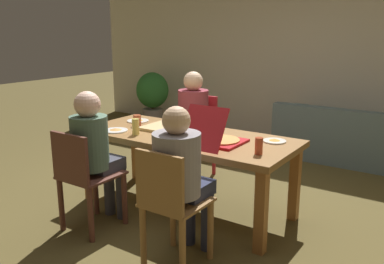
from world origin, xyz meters
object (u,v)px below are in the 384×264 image
Objects in this scene: person_2 at (191,116)px; pizza_box_0 at (217,139)px; couch at (344,139)px; plate_0 at (275,141)px; plate_2 at (138,121)px; chair_1 at (171,206)px; chair_2 at (197,133)px; person_0 at (95,147)px; chair_0 at (85,178)px; drinking_glass_0 at (259,146)px; drinking_glass_1 at (136,127)px; drinking_glass_2 at (137,120)px; pizza_box_1 at (167,127)px; plate_1 at (116,130)px; potted_plant at (153,95)px; person_1 at (181,170)px; dining_table at (186,144)px.

pizza_box_0 is (0.86, -0.86, 0.05)m from person_2.
person_2 reaches higher than couch.
plate_0 is 1.52m from plate_2.
chair_1 is 0.96× the size of chair_2.
chair_2 is (0.00, 1.58, -0.21)m from person_0.
person_0 is 0.70× the size of couch.
chair_0 is 1.47m from drinking_glass_0.
drinking_glass_2 is (-0.22, 0.27, -0.02)m from drinking_glass_1.
chair_0 is 6.57× the size of drinking_glass_0.
person_2 is at bearing 104.27° from pizza_box_1.
plate_1 is 0.24× the size of potted_plant.
pizza_box_0 is at bearing 96.94° from person_1.
plate_0 reaches higher than couch.
chair_2 is at bearing 90.00° from chair_0.
plate_2 is at bearing 106.06° from chair_0.
person_2 reaches higher than drinking_glass_1.
person_0 is at bearing 176.88° from person_1.
chair_1 is 1.13m from drinking_glass_1.
chair_0 is at bearing -96.12° from drinking_glass_1.
person_2 is at bearing 93.61° from drinking_glass_1.
person_1 is 2.81× the size of pizza_box_1.
potted_plant reaches higher than drinking_glass_1.
pizza_box_0 reaches higher than drinking_glass_0.
plate_0 is at bearing 8.88° from drinking_glass_2.
potted_plant is at bearing 131.94° from pizza_box_1.
chair_2 is at bearing 90.00° from person_0.
pizza_box_0 is 4.02m from potted_plant.
potted_plant is (-2.54, 2.59, -0.10)m from dining_table.
person_2 is at bearing 121.37° from dining_table.
pizza_box_0 is (0.86, -1.00, 0.28)m from chair_2.
pizza_box_1 is 1.82× the size of plate_1.
pizza_box_1 is 2.65m from couch.
drinking_glass_2 reaches higher than dining_table.
dining_table is 10.23× the size of plate_0.
drinking_glass_0 is 1.19× the size of drinking_glass_2.
chair_1 is 1.27m from pizza_box_1.
plate_0 is at bearing 19.26° from plate_1.
pizza_box_0 reaches higher than couch.
dining_table is at bearing -45.65° from potted_plant.
plate_0 is (1.23, 1.07, 0.27)m from chair_0.
drinking_glass_0 reaches higher than plate_2.
drinking_glass_1 is at bearing -86.83° from chair_2.
chair_1 is 4.49× the size of plate_0.
plate_1 is at bearing -176.89° from drinking_glass_0.
plate_0 is at bearing 43.75° from pizza_box_0.
couch is (0.06, 2.21, -0.47)m from plate_0.
plate_0 is at bearing 73.66° from person_1.
person_2 is at bearing 79.36° from plate_1.
plate_1 is (-1.12, 0.62, 0.27)m from chair_1.
pizza_box_0 is (0.41, -0.13, 0.14)m from dining_table.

